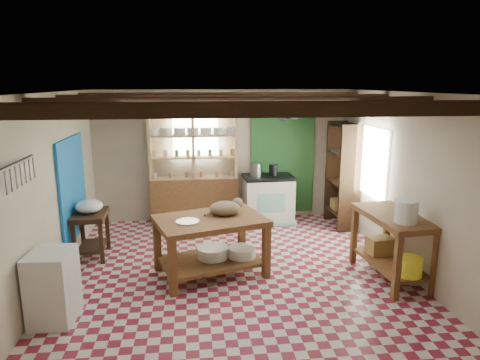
{
  "coord_description": "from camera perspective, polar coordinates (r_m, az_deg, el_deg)",
  "views": [
    {
      "loc": [
        -0.58,
        -5.92,
        2.73
      ],
      "look_at": [
        0.13,
        0.3,
        1.3
      ],
      "focal_mm": 32.0,
      "sensor_mm": 36.0,
      "label": 1
    }
  ],
  "objects": [
    {
      "name": "floor",
      "position": [
        6.55,
        -0.85,
        -11.84
      ],
      "size": [
        5.0,
        5.0,
        0.02
      ],
      "primitive_type": "cube",
      "color": "maroon",
      "rests_on": "ground"
    },
    {
      "name": "ceiling",
      "position": [
        5.95,
        -0.93,
        11.64
      ],
      "size": [
        5.0,
        5.0,
        0.02
      ],
      "primitive_type": "cube",
      "color": "#4F5055",
      "rests_on": "wall_back"
    },
    {
      "name": "wall_back",
      "position": [
        8.56,
        -2.55,
        3.25
      ],
      "size": [
        5.0,
        0.04,
        2.6
      ],
      "primitive_type": "cube",
      "color": "#BAAD95",
      "rests_on": "floor"
    },
    {
      "name": "wall_front",
      "position": [
        3.76,
        2.95,
        -9.49
      ],
      "size": [
        5.0,
        0.04,
        2.6
      ],
      "primitive_type": "cube",
      "color": "#BAAD95",
      "rests_on": "floor"
    },
    {
      "name": "wall_left",
      "position": [
        6.39,
        -23.81,
        -1.17
      ],
      "size": [
        0.04,
        5.0,
        2.6
      ],
      "primitive_type": "cube",
      "color": "#BAAD95",
      "rests_on": "floor"
    },
    {
      "name": "wall_right",
      "position": [
        6.83,
        20.47,
        -0.03
      ],
      "size": [
        0.04,
        5.0,
        2.6
      ],
      "primitive_type": "cube",
      "color": "#BAAD95",
      "rests_on": "floor"
    },
    {
      "name": "ceiling_beams",
      "position": [
        5.96,
        -0.93,
        10.48
      ],
      "size": [
        5.0,
        3.8,
        0.15
      ],
      "primitive_type": "cube",
      "color": "#352012",
      "rests_on": "ceiling"
    },
    {
      "name": "blue_wall_patch",
      "position": [
        7.26,
        -21.41,
        -0.99
      ],
      "size": [
        0.04,
        1.4,
        1.6
      ],
      "primitive_type": "cube",
      "color": "#1660A8",
      "rests_on": "wall_left"
    },
    {
      "name": "green_wall_patch",
      "position": [
        8.72,
        5.7,
        3.04
      ],
      "size": [
        1.3,
        0.04,
        2.3
      ],
      "primitive_type": "cube",
      "color": "#1F4F22",
      "rests_on": "wall_back"
    },
    {
      "name": "window_back",
      "position": [
        8.47,
        -5.96,
        5.82
      ],
      "size": [
        0.9,
        0.02,
        0.8
      ],
      "primitive_type": "cube",
      "color": "#B8CDB5",
      "rests_on": "wall_back"
    },
    {
      "name": "window_right",
      "position": [
        7.69,
        17.07,
        2.35
      ],
      "size": [
        0.02,
        1.3,
        1.2
      ],
      "primitive_type": "cube",
      "color": "#B8CDB5",
      "rests_on": "wall_right"
    },
    {
      "name": "utensil_rail",
      "position": [
        5.16,
        -27.48,
        0.82
      ],
      "size": [
        0.06,
        0.9,
        0.28
      ],
      "primitive_type": "cube",
      "color": "black",
      "rests_on": "wall_left"
    },
    {
      "name": "pot_rack",
      "position": [
        8.2,
        6.47,
        8.95
      ],
      "size": [
        0.86,
        0.12,
        0.36
      ],
      "primitive_type": "cube",
      "color": "black",
      "rests_on": "ceiling"
    },
    {
      "name": "shelving_unit",
      "position": [
        8.39,
        -6.19,
        1.6
      ],
      "size": [
        1.7,
        0.34,
        2.2
      ],
      "primitive_type": "cube",
      "color": "tan",
      "rests_on": "floor"
    },
    {
      "name": "tall_rack",
      "position": [
        8.42,
        13.5,
        0.66
      ],
      "size": [
        0.4,
        0.86,
        2.0
      ],
      "primitive_type": "cube",
      "color": "#352012",
      "rests_on": "floor"
    },
    {
      "name": "work_table",
      "position": [
        6.25,
        -3.93,
        -8.79
      ],
      "size": [
        1.73,
        1.4,
        0.85
      ],
      "primitive_type": "cube",
      "rotation": [
        0.0,
        0.0,
        0.3
      ],
      "color": "brown",
      "rests_on": "floor"
    },
    {
      "name": "stove",
      "position": [
        8.51,
        3.74,
        -2.52
      ],
      "size": [
        0.99,
        0.69,
        0.95
      ],
      "primitive_type": "cube",
      "rotation": [
        0.0,
        0.0,
        0.04
      ],
      "color": "beige",
      "rests_on": "floor"
    },
    {
      "name": "prep_table",
      "position": [
        7.24,
        -19.19,
        -6.9
      ],
      "size": [
        0.52,
        0.74,
        0.73
      ],
      "primitive_type": "cube",
      "rotation": [
        0.0,
        0.0,
        0.04
      ],
      "color": "#352012",
      "rests_on": "floor"
    },
    {
      "name": "white_cabinet",
      "position": [
        5.54,
        -23.68,
        -12.88
      ],
      "size": [
        0.51,
        0.59,
        0.85
      ],
      "primitive_type": "cube",
      "rotation": [
        0.0,
        0.0,
        -0.06
      ],
      "color": "silver",
      "rests_on": "floor"
    },
    {
      "name": "right_counter",
      "position": [
        6.45,
        19.54,
        -8.36
      ],
      "size": [
        0.77,
        1.38,
        0.95
      ],
      "primitive_type": "cube",
      "rotation": [
        0.0,
        0.0,
        0.08
      ],
      "color": "brown",
      "rests_on": "floor"
    },
    {
      "name": "cat",
      "position": [
        6.2,
        -1.98,
        -3.77
      ],
      "size": [
        0.56,
        0.52,
        0.21
      ],
      "primitive_type": "ellipsoid",
      "rotation": [
        0.0,
        0.0,
        0.48
      ],
      "color": "#8A6E50",
      "rests_on": "work_table"
    },
    {
      "name": "steel_tray",
      "position": [
        5.95,
        -7.01,
        -5.52
      ],
      "size": [
        0.4,
        0.4,
        0.02
      ],
      "primitive_type": "cylinder",
      "rotation": [
        0.0,
        0.0,
        0.3
      ],
      "color": "#96979D",
      "rests_on": "work_table"
    },
    {
      "name": "basin_large",
      "position": [
        6.35,
        -3.64,
        -9.58
      ],
      "size": [
        0.57,
        0.57,
        0.16
      ],
      "primitive_type": "cylinder",
      "rotation": [
        0.0,
        0.0,
        0.3
      ],
      "color": "silver",
      "rests_on": "work_table"
    },
    {
      "name": "basin_small",
      "position": [
        6.37,
        0.27,
        -9.59
      ],
      "size": [
        0.51,
        0.51,
        0.14
      ],
      "primitive_type": "cylinder",
      "rotation": [
        0.0,
        0.0,
        0.3
      ],
      "color": "silver",
      "rests_on": "work_table"
    },
    {
      "name": "kettle_left",
      "position": [
        8.32,
        2.12,
        1.38
      ],
      "size": [
        0.23,
        0.23,
        0.25
      ],
      "primitive_type": "cylinder",
      "rotation": [
        0.0,
        0.0,
        0.04
      ],
      "color": "#96979D",
      "rests_on": "stove"
    },
    {
      "name": "kettle_right",
      "position": [
        8.4,
        4.46,
        1.33
      ],
      "size": [
        0.18,
        0.18,
        0.21
      ],
      "primitive_type": "cylinder",
      "rotation": [
        0.0,
        0.0,
        0.04
      ],
      "color": "black",
      "rests_on": "stove"
    },
    {
      "name": "enamel_bowl",
      "position": [
        7.1,
        -19.47,
        -3.32
      ],
      "size": [
        0.43,
        0.43,
        0.21
      ],
      "primitive_type": "ellipsoid",
      "rotation": [
        0.0,
        0.0,
        0.04
      ],
      "color": "silver",
      "rests_on": "prep_table"
    },
    {
      "name": "white_bucket",
      "position": [
        5.95,
        21.27,
        -3.93
      ],
      "size": [
        0.32,
        0.32,
        0.3
      ],
      "primitive_type": "cylinder",
      "rotation": [
        0.0,
        0.0,
        0.08
      ],
      "color": "silver",
      "rests_on": "right_counter"
    },
    {
      "name": "wicker_basket",
      "position": [
        6.72,
        18.17,
        -8.28
      ],
      "size": [
        0.38,
        0.31,
        0.25
      ],
      "primitive_type": "cube",
      "rotation": [
        0.0,
        0.0,
        0.08
      ],
      "color": "olive",
      "rests_on": "right_counter"
    },
    {
      "name": "yellow_tub",
      "position": [
        6.13,
        21.62,
        -10.65
      ],
      "size": [
        0.36,
        0.36,
        0.25
      ],
      "primitive_type": "cylinder",
      "rotation": [
        0.0,
        0.0,
        0.08
      ],
      "color": "yellow",
      "rests_on": "right_counter"
    }
  ]
}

